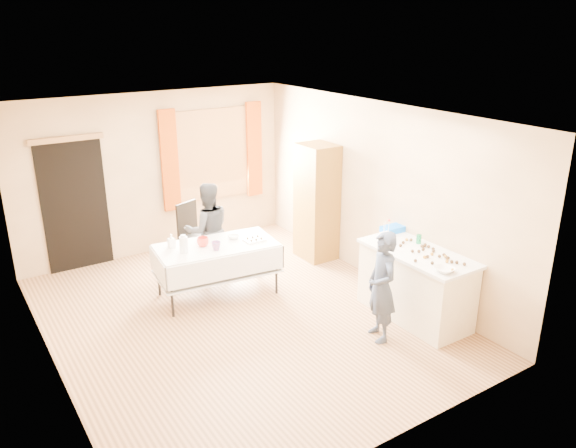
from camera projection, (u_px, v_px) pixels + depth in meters
floor at (240, 317)px, 7.29m from camera, size 4.50×5.50×0.02m
ceiling at (234, 115)px, 6.39m from camera, size 4.50×5.50×0.02m
wall_back at (155, 174)px, 9.01m from camera, size 4.50×0.02×2.60m
wall_front at (395, 317)px, 4.67m from camera, size 4.50×0.02×2.60m
wall_left at (40, 264)px, 5.68m from camera, size 0.02×5.50×2.60m
wall_right at (377, 193)px, 8.00m from camera, size 0.02×5.50×2.60m
window_frame at (212, 154)px, 9.42m from camera, size 1.32×0.06×1.52m
window_pane at (213, 155)px, 9.41m from camera, size 1.20×0.02×1.40m
curtain_left at (170, 161)px, 8.98m from camera, size 0.28×0.06×1.65m
curtain_right at (254, 149)px, 9.79m from camera, size 0.28×0.06×1.65m
doorway at (75, 206)px, 8.42m from camera, size 0.95×0.04×2.00m
door_lintel at (66, 139)px, 8.05m from camera, size 1.05×0.06×0.08m
cabinet at (317, 202)px, 8.84m from camera, size 0.50×0.60×1.85m
counter at (415, 285)px, 7.15m from camera, size 0.72×1.52×0.91m
party_table at (217, 265)px, 7.73m from camera, size 1.73×1.03×0.75m
chair at (196, 246)px, 8.77m from camera, size 0.53×0.53×0.99m
girl at (382, 287)px, 6.58m from camera, size 0.68×0.61×1.36m
woman at (208, 230)px, 8.25m from camera, size 0.92×0.83×1.43m
soda_can at (419, 239)px, 7.22m from camera, size 0.09×0.09×0.12m
mixing_bowl at (445, 270)px, 6.41m from camera, size 0.24×0.24×0.05m
foam_block at (385, 235)px, 7.40m from camera, size 0.15×0.10×0.08m
blue_basket at (393, 229)px, 7.63m from camera, size 0.30×0.21×0.08m
pitcher at (184, 245)px, 7.33m from camera, size 0.12×0.12×0.22m
cup_red at (203, 242)px, 7.56m from camera, size 0.25×0.25×0.13m
cup_rainbow at (216, 246)px, 7.43m from camera, size 0.21×0.21×0.12m
small_bowl at (234, 237)px, 7.83m from camera, size 0.18×0.18×0.05m
pastry_tray at (255, 240)px, 7.76m from camera, size 0.28×0.20×0.02m
bottle at (171, 241)px, 7.50m from camera, size 0.09×0.09×0.19m
cake_balls at (428, 253)px, 6.90m from camera, size 0.52×1.03×0.04m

